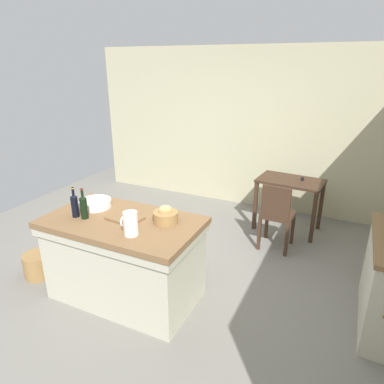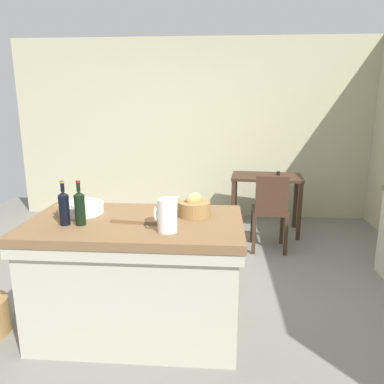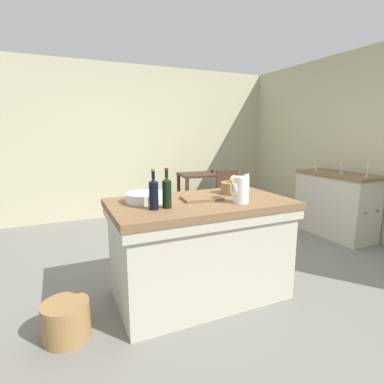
{
  "view_description": "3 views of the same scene",
  "coord_description": "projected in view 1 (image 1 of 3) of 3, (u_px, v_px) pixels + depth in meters",
  "views": [
    {
      "loc": [
        1.71,
        -2.92,
        2.34
      ],
      "look_at": [
        0.09,
        0.5,
        0.91
      ],
      "focal_mm": 32.11,
      "sensor_mm": 36.0,
      "label": 1
    },
    {
      "loc": [
        0.37,
        -2.97,
        1.73
      ],
      "look_at": [
        0.11,
        0.47,
        0.88
      ],
      "focal_mm": 34.86,
      "sensor_mm": 36.0,
      "label": 2
    },
    {
      "loc": [
        -1.34,
        -2.73,
        1.47
      ],
      "look_at": [
        0.09,
        0.43,
        0.78
      ],
      "focal_mm": 28.02,
      "sensor_mm": 36.0,
      "label": 3
    }
  ],
  "objects": [
    {
      "name": "bread_basket",
      "position": [
        166.0,
        216.0,
        3.3
      ],
      "size": [
        0.24,
        0.24,
        0.18
      ],
      "color": "olive",
      "rests_on": "island_table"
    },
    {
      "name": "wooden_chair",
      "position": [
        277.0,
        214.0,
        4.43
      ],
      "size": [
        0.41,
        0.41,
        0.92
      ],
      "color": "#3D281C",
      "rests_on": "ground"
    },
    {
      "name": "wall_back",
      "position": [
        242.0,
        129.0,
        5.71
      ],
      "size": [
        5.32,
        0.12,
        2.6
      ],
      "primitive_type": "cube",
      "color": "#B7B28E",
      "rests_on": "ground"
    },
    {
      "name": "cutting_board",
      "position": [
        125.0,
        218.0,
        3.38
      ],
      "size": [
        0.36,
        0.27,
        0.02
      ],
      "primitive_type": "cube",
      "rotation": [
        0.0,
        0.0,
        -0.12
      ],
      "color": "brown",
      "rests_on": "island_table"
    },
    {
      "name": "writing_desk",
      "position": [
        290.0,
        188.0,
        4.94
      ],
      "size": [
        0.95,
        0.64,
        0.82
      ],
      "color": "#3D281C",
      "rests_on": "ground"
    },
    {
      "name": "wine_bottle_amber",
      "position": [
        75.0,
        205.0,
        3.4
      ],
      "size": [
        0.07,
        0.07,
        0.31
      ],
      "color": "black",
      "rests_on": "island_table"
    },
    {
      "name": "wine_bottle_dark",
      "position": [
        84.0,
        206.0,
        3.37
      ],
      "size": [
        0.07,
        0.07,
        0.31
      ],
      "color": "black",
      "rests_on": "island_table"
    },
    {
      "name": "ground_plane",
      "position": [
        167.0,
        278.0,
        3.98
      ],
      "size": [
        6.76,
        6.76,
        0.0
      ],
      "primitive_type": "plane",
      "color": "slate"
    },
    {
      "name": "island_table",
      "position": [
        125.0,
        256.0,
        3.52
      ],
      "size": [
        1.55,
        0.89,
        0.89
      ],
      "color": "brown",
      "rests_on": "ground"
    },
    {
      "name": "wash_bowl",
      "position": [
        95.0,
        203.0,
        3.66
      ],
      "size": [
        0.34,
        0.34,
        0.08
      ],
      "primitive_type": "cylinder",
      "color": "white",
      "rests_on": "island_table"
    },
    {
      "name": "wicker_hamper",
      "position": [
        39.0,
        265.0,
        3.98
      ],
      "size": [
        0.33,
        0.33,
        0.28
      ],
      "primitive_type": "cylinder",
      "color": "olive",
      "rests_on": "ground"
    },
    {
      "name": "pitcher",
      "position": [
        131.0,
        223.0,
        3.05
      ],
      "size": [
        0.17,
        0.13,
        0.26
      ],
      "color": "white",
      "rests_on": "island_table"
    }
  ]
}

